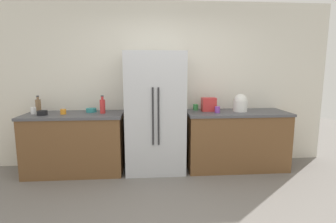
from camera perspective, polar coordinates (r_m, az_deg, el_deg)
kitchen_back_panel at (r=4.45m, az=-0.54°, el=5.84°), size 5.52×0.10×2.67m
counter_left at (r=4.35m, az=-19.42°, el=-6.46°), size 1.47×0.69×0.92m
counter_right at (r=4.44m, az=14.39°, el=-5.90°), size 1.61×0.69×0.92m
refrigerator at (r=4.09m, az=-2.83°, el=-0.25°), size 0.90×0.68×1.85m
toaster at (r=4.29m, az=8.79°, el=1.54°), size 0.22×0.16×0.22m
rice_cooker at (r=4.36m, az=15.37°, el=1.77°), size 0.22×0.22×0.28m
bottle_a at (r=4.15m, az=-13.97°, el=1.18°), size 0.08×0.08×0.27m
bottle_b at (r=4.55m, az=-26.24°, el=1.15°), size 0.08×0.08×0.27m
cup_a at (r=4.44m, az=-27.09°, el=0.14°), size 0.08×0.08×0.10m
cup_b at (r=4.25m, az=-21.71°, el=-0.03°), size 0.08×0.08×0.08m
cup_c at (r=4.15m, az=10.63°, el=0.39°), size 0.08×0.08×0.10m
cup_d at (r=4.37m, az=6.00°, el=0.93°), size 0.09×0.09×0.10m
bowl_a at (r=4.32m, az=-16.26°, el=0.28°), size 0.16×0.16×0.06m
bowl_b at (r=4.30m, az=-25.56°, el=-0.27°), size 0.15×0.15×0.07m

